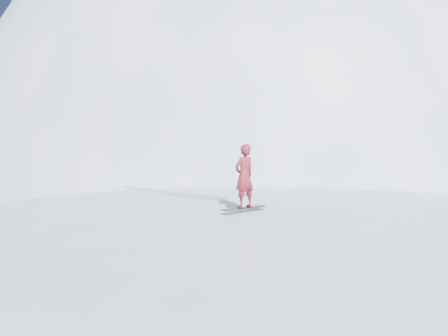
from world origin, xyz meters
name	(u,v)px	position (x,y,z in m)	size (l,w,h in m)	color
ground	(283,278)	(0.00, 0.00, 0.00)	(400.00, 400.00, 0.00)	white
near_ridge	(249,254)	(1.00, 3.00, 0.00)	(36.00, 28.00, 4.80)	white
summit_peak	(270,184)	(22.00, 26.00, 0.00)	(60.00, 56.00, 56.00)	white
peak_shoulder	(207,196)	(10.00, 20.00, 0.00)	(28.00, 24.00, 18.00)	white
wind_bumps	(229,266)	(-0.56, 2.12, 0.00)	(16.00, 14.40, 1.00)	white
snowboard	(244,208)	(-1.80, -0.35, 2.41)	(1.52, 0.28, 0.03)	black
snowboarder	(244,176)	(-1.80, -0.35, 3.32)	(0.65, 0.43, 1.79)	maroon
board_tracks	(166,192)	(-1.66, 4.70, 2.42)	(1.63, 5.92, 0.04)	silver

